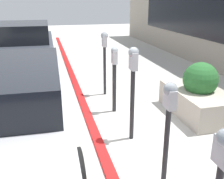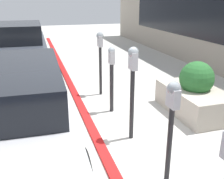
% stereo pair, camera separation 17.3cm
% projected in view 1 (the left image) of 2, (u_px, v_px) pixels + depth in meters
% --- Properties ---
extents(ground_plane, '(40.00, 40.00, 0.00)m').
position_uv_depth(ground_plane, '(103.00, 142.00, 4.32)').
color(ground_plane, beige).
extents(curb_strip, '(24.50, 0.16, 0.04)m').
position_uv_depth(curb_strip, '(98.00, 141.00, 4.30)').
color(curb_strip, red).
rests_on(curb_strip, ground_plane).
extents(parking_meter_nearest, '(0.19, 0.16, 1.29)m').
position_uv_depth(parking_meter_nearest, '(221.00, 168.00, 2.13)').
color(parking_meter_nearest, '#232326').
rests_on(parking_meter_nearest, ground_plane).
extents(parking_meter_second, '(0.19, 0.16, 1.35)m').
position_uv_depth(parking_meter_second, '(169.00, 113.00, 3.07)').
color(parking_meter_second, '#232326').
rests_on(parking_meter_second, ground_plane).
extents(parking_meter_middle, '(0.19, 0.17, 1.55)m').
position_uv_depth(parking_meter_middle, '(133.00, 77.00, 4.08)').
color(parking_meter_middle, '#232326').
rests_on(parking_meter_middle, ground_plane).
extents(parking_meter_fourth, '(0.16, 0.14, 1.35)m').
position_uv_depth(parking_meter_fourth, '(114.00, 72.00, 5.22)').
color(parking_meter_fourth, '#232326').
rests_on(parking_meter_fourth, ground_plane).
extents(parking_meter_farthest, '(0.20, 0.17, 1.51)m').
position_uv_depth(parking_meter_farthest, '(105.00, 50.00, 6.12)').
color(parking_meter_farthest, '#232326').
rests_on(parking_meter_farthest, ground_plane).
extents(planter_box, '(1.64, 0.96, 1.08)m').
position_uv_depth(planter_box, '(199.00, 96.00, 5.24)').
color(planter_box, '#B2A899').
rests_on(planter_box, ground_plane).
extents(parked_car_middle, '(4.73, 1.93, 1.38)m').
position_uv_depth(parked_car_middle, '(6.00, 105.00, 3.87)').
color(parked_car_middle, '#B7B7BC').
rests_on(parked_car_middle, ground_plane).
extents(parked_car_rear, '(4.62, 1.95, 1.48)m').
position_uv_depth(parked_car_rear, '(24.00, 44.00, 8.82)').
color(parked_car_rear, '#383D47').
rests_on(parked_car_rear, ground_plane).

